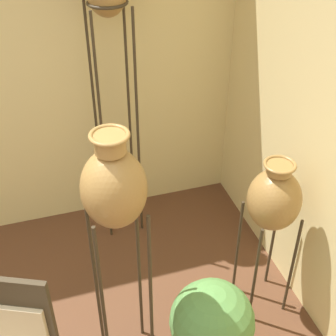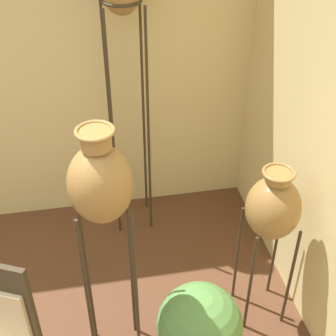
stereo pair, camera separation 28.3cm
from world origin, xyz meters
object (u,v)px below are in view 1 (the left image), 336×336
at_px(vase_stand_medium, 114,192).
at_px(potted_plant, 212,326).
at_px(vase_stand_short, 274,201).
at_px(vase_stand_tall, 108,6).

bearing_deg(vase_stand_medium, potted_plant, -20.33).
height_order(vase_stand_medium, potted_plant, vase_stand_medium).
bearing_deg(vase_stand_short, vase_stand_tall, 123.63).
distance_m(vase_stand_tall, potted_plant, 2.07).
bearing_deg(potted_plant, vase_stand_medium, 159.67).
height_order(vase_stand_tall, potted_plant, vase_stand_tall).
height_order(vase_stand_tall, vase_stand_short, vase_stand_tall).
distance_m(vase_stand_tall, vase_stand_short, 1.60).
relative_size(vase_stand_tall, potted_plant, 3.47).
distance_m(vase_stand_short, potted_plant, 0.83).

